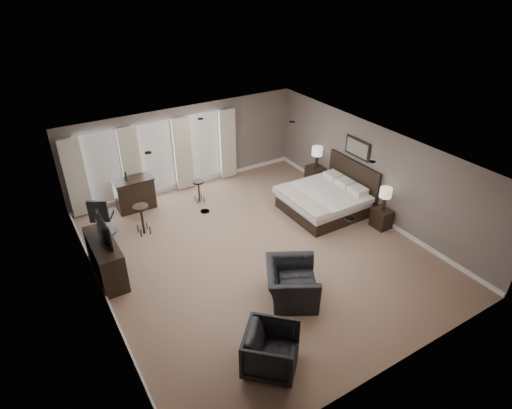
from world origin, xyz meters
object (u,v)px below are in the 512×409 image
bed (323,191)px  nightstand_far (315,176)px  dresser (106,259)px  bar_stool_left (142,220)px  armchair_far (271,348)px  bar_stool_right (199,191)px  lamp_near (385,199)px  bar_counter (135,194)px  nightstand_near (381,218)px  armchair_near (292,278)px  tv (101,239)px  lamp_far (317,157)px  desk_chair (102,215)px

bed → nightstand_far: bed is taller
nightstand_far → dresser: (-6.92, -1.12, 0.17)m
nightstand_far → bar_stool_left: 5.65m
armchair_far → bar_stool_right: bearing=30.5°
lamp_near → bar_counter: bearing=140.6°
armchair_far → bar_stool_left: size_ratio=1.12×
nightstand_far → dresser: size_ratio=0.38×
nightstand_far → dresser: 7.01m
nightstand_near → dresser: 7.15m
bar_stool_right → armchair_near: bearing=-90.8°
nightstand_near → bar_counter: (-5.41, 4.44, 0.22)m
bar_counter → bed: bearing=-33.5°
tv → bar_stool_left: 1.90m
lamp_far → bar_stool_right: 3.83m
armchair_near → bar_counter: armchair_near is taller
tv → bar_stool_left: (1.27, 1.28, -0.60)m
armchair_near → armchair_far: 1.89m
lamp_near → desk_chair: (-6.53, 3.62, -0.31)m
lamp_near → bed: bearing=121.5°
lamp_near → lamp_far: 2.90m
nightstand_far → bed: bearing=-121.5°
bar_counter → armchair_near: bearing=-72.9°
lamp_far → dresser: bearing=-170.8°
nightstand_far → lamp_near: bearing=-90.0°
armchair_near → bar_stool_left: size_ratio=1.45×
bed → nightstand_near: 1.75m
bar_counter → desk_chair: desk_chair is taller
nightstand_far → dresser: dresser is taller
nightstand_near → armchair_near: size_ratio=0.44×
bed → lamp_near: 1.71m
bed → tv: bed is taller
bed → bar_stool_right: bed is taller
armchair_far → lamp_near: bearing=-21.9°
armchair_far → bar_counter: size_ratio=0.85×
armchair_near → desk_chair: bearing=60.8°
armchair_far → bar_stool_right: (1.43, 6.17, -0.12)m
bar_stool_left → bar_stool_right: size_ratio=1.21×
lamp_far → armchair_near: (-3.73, -3.92, -0.44)m
dresser → lamp_far: bearing=9.2°
lamp_near → tv: (-6.92, 1.78, 0.16)m
bed → lamp_far: size_ratio=3.08×
lamp_far → desk_chair: size_ratio=0.62×
lamp_far → desk_chair: (-6.53, 0.72, -0.41)m
tv → bar_counter: bearing=-29.7°
dresser → lamp_near: bearing=-14.4°
dresser → armchair_near: bearing=-41.2°
tv → armchair_far: bearing=-156.0°
desk_chair → bar_stool_right: bearing=-148.3°
armchair_near → desk_chair: size_ratio=1.10×
nightstand_near → bar_stool_right: (-3.66, 3.84, 0.08)m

